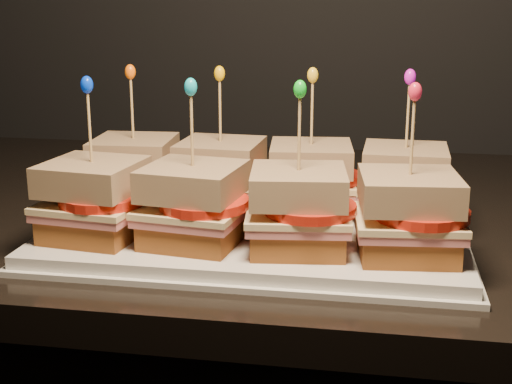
# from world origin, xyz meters

# --- Properties ---
(granite_slab) EXTENTS (2.62, 0.70, 0.04)m
(granite_slab) POSITION_xyz_m (-0.76, 1.66, 0.85)
(granite_slab) COLOR black
(granite_slab) RESTS_ON cabinet
(platter) EXTENTS (0.43, 0.26, 0.02)m
(platter) POSITION_xyz_m (-0.50, 1.50, 0.88)
(platter) COLOR white
(platter) RESTS_ON granite_slab
(platter_rim) EXTENTS (0.44, 0.28, 0.01)m
(platter_rim) POSITION_xyz_m (-0.50, 1.50, 0.87)
(platter_rim) COLOR white
(platter_rim) RESTS_ON granite_slab
(sandwich_0_bread_bot) EXTENTS (0.09, 0.09, 0.02)m
(sandwich_0_bread_bot) POSITION_xyz_m (-0.65, 1.56, 0.90)
(sandwich_0_bread_bot) COLOR #613513
(sandwich_0_bread_bot) RESTS_ON platter
(sandwich_0_ham) EXTENTS (0.10, 0.10, 0.01)m
(sandwich_0_ham) POSITION_xyz_m (-0.65, 1.56, 0.91)
(sandwich_0_ham) COLOR #CA5C5F
(sandwich_0_ham) RESTS_ON sandwich_0_bread_bot
(sandwich_0_cheese) EXTENTS (0.10, 0.10, 0.01)m
(sandwich_0_cheese) POSITION_xyz_m (-0.65, 1.56, 0.92)
(sandwich_0_cheese) COLOR beige
(sandwich_0_cheese) RESTS_ON sandwich_0_ham
(sandwich_0_tomato) EXTENTS (0.09, 0.09, 0.01)m
(sandwich_0_tomato) POSITION_xyz_m (-0.64, 1.56, 0.93)
(sandwich_0_tomato) COLOR red
(sandwich_0_tomato) RESTS_ON sandwich_0_cheese
(sandwich_0_bread_top) EXTENTS (0.09, 0.09, 0.03)m
(sandwich_0_bread_top) POSITION_xyz_m (-0.65, 1.56, 0.95)
(sandwich_0_bread_top) COLOR #5B2F0E
(sandwich_0_bread_top) RESTS_ON sandwich_0_tomato
(sandwich_0_pick) EXTENTS (0.00, 0.00, 0.09)m
(sandwich_0_pick) POSITION_xyz_m (-0.65, 1.56, 0.99)
(sandwich_0_pick) COLOR tan
(sandwich_0_pick) RESTS_ON sandwich_0_bread_top
(sandwich_0_frill) EXTENTS (0.01, 0.01, 0.02)m
(sandwich_0_frill) POSITION_xyz_m (-0.65, 1.56, 1.04)
(sandwich_0_frill) COLOR #FE6108
(sandwich_0_frill) RESTS_ON sandwich_0_pick
(sandwich_1_bread_bot) EXTENTS (0.09, 0.09, 0.02)m
(sandwich_1_bread_bot) POSITION_xyz_m (-0.55, 1.56, 0.90)
(sandwich_1_bread_bot) COLOR #613513
(sandwich_1_bread_bot) RESTS_ON platter
(sandwich_1_ham) EXTENTS (0.10, 0.10, 0.01)m
(sandwich_1_ham) POSITION_xyz_m (-0.55, 1.56, 0.91)
(sandwich_1_ham) COLOR #CA5C5F
(sandwich_1_ham) RESTS_ON sandwich_1_bread_bot
(sandwich_1_cheese) EXTENTS (0.10, 0.10, 0.01)m
(sandwich_1_cheese) POSITION_xyz_m (-0.55, 1.56, 0.92)
(sandwich_1_cheese) COLOR beige
(sandwich_1_cheese) RESTS_ON sandwich_1_ham
(sandwich_1_tomato) EXTENTS (0.09, 0.09, 0.01)m
(sandwich_1_tomato) POSITION_xyz_m (-0.54, 1.56, 0.93)
(sandwich_1_tomato) COLOR red
(sandwich_1_tomato) RESTS_ON sandwich_1_cheese
(sandwich_1_bread_top) EXTENTS (0.09, 0.09, 0.03)m
(sandwich_1_bread_top) POSITION_xyz_m (-0.55, 1.56, 0.95)
(sandwich_1_bread_top) COLOR #5B2F0E
(sandwich_1_bread_top) RESTS_ON sandwich_1_tomato
(sandwich_1_pick) EXTENTS (0.00, 0.00, 0.09)m
(sandwich_1_pick) POSITION_xyz_m (-0.55, 1.56, 0.99)
(sandwich_1_pick) COLOR tan
(sandwich_1_pick) RESTS_ON sandwich_1_bread_top
(sandwich_1_frill) EXTENTS (0.01, 0.01, 0.02)m
(sandwich_1_frill) POSITION_xyz_m (-0.55, 1.56, 1.04)
(sandwich_1_frill) COLOR #F4B208
(sandwich_1_frill) RESTS_ON sandwich_1_pick
(sandwich_2_bread_bot) EXTENTS (0.09, 0.09, 0.02)m
(sandwich_2_bread_bot) POSITION_xyz_m (-0.45, 1.56, 0.90)
(sandwich_2_bread_bot) COLOR #613513
(sandwich_2_bread_bot) RESTS_ON platter
(sandwich_2_ham) EXTENTS (0.10, 0.10, 0.01)m
(sandwich_2_ham) POSITION_xyz_m (-0.45, 1.56, 0.91)
(sandwich_2_ham) COLOR #CA5C5F
(sandwich_2_ham) RESTS_ON sandwich_2_bread_bot
(sandwich_2_cheese) EXTENTS (0.11, 0.10, 0.01)m
(sandwich_2_cheese) POSITION_xyz_m (-0.45, 1.56, 0.92)
(sandwich_2_cheese) COLOR beige
(sandwich_2_cheese) RESTS_ON sandwich_2_ham
(sandwich_2_tomato) EXTENTS (0.09, 0.09, 0.01)m
(sandwich_2_tomato) POSITION_xyz_m (-0.44, 1.56, 0.93)
(sandwich_2_tomato) COLOR red
(sandwich_2_tomato) RESTS_ON sandwich_2_cheese
(sandwich_2_bread_top) EXTENTS (0.10, 0.10, 0.03)m
(sandwich_2_bread_top) POSITION_xyz_m (-0.45, 1.56, 0.95)
(sandwich_2_bread_top) COLOR #5B2F0E
(sandwich_2_bread_top) RESTS_ON sandwich_2_tomato
(sandwich_2_pick) EXTENTS (0.00, 0.00, 0.09)m
(sandwich_2_pick) POSITION_xyz_m (-0.45, 1.56, 0.99)
(sandwich_2_pick) COLOR tan
(sandwich_2_pick) RESTS_ON sandwich_2_bread_top
(sandwich_2_frill) EXTENTS (0.01, 0.01, 0.02)m
(sandwich_2_frill) POSITION_xyz_m (-0.45, 1.56, 1.04)
(sandwich_2_frill) COLOR yellow
(sandwich_2_frill) RESTS_ON sandwich_2_pick
(sandwich_3_bread_bot) EXTENTS (0.09, 0.09, 0.02)m
(sandwich_3_bread_bot) POSITION_xyz_m (-0.35, 1.56, 0.90)
(sandwich_3_bread_bot) COLOR #613513
(sandwich_3_bread_bot) RESTS_ON platter
(sandwich_3_ham) EXTENTS (0.10, 0.09, 0.01)m
(sandwich_3_ham) POSITION_xyz_m (-0.35, 1.56, 0.91)
(sandwich_3_ham) COLOR #CA5C5F
(sandwich_3_ham) RESTS_ON sandwich_3_bread_bot
(sandwich_3_cheese) EXTENTS (0.10, 0.10, 0.01)m
(sandwich_3_cheese) POSITION_xyz_m (-0.35, 1.56, 0.92)
(sandwich_3_cheese) COLOR beige
(sandwich_3_cheese) RESTS_ON sandwich_3_ham
(sandwich_3_tomato) EXTENTS (0.09, 0.09, 0.01)m
(sandwich_3_tomato) POSITION_xyz_m (-0.33, 1.56, 0.93)
(sandwich_3_tomato) COLOR red
(sandwich_3_tomato) RESTS_ON sandwich_3_cheese
(sandwich_3_bread_top) EXTENTS (0.09, 0.09, 0.03)m
(sandwich_3_bread_top) POSITION_xyz_m (-0.35, 1.56, 0.95)
(sandwich_3_bread_top) COLOR #5B2F0E
(sandwich_3_bread_top) RESTS_ON sandwich_3_tomato
(sandwich_3_pick) EXTENTS (0.00, 0.00, 0.09)m
(sandwich_3_pick) POSITION_xyz_m (-0.35, 1.56, 0.99)
(sandwich_3_pick) COLOR tan
(sandwich_3_pick) RESTS_ON sandwich_3_bread_top
(sandwich_3_frill) EXTENTS (0.01, 0.01, 0.02)m
(sandwich_3_frill) POSITION_xyz_m (-0.35, 1.56, 1.04)
(sandwich_3_frill) COLOR #D816D3
(sandwich_3_frill) RESTS_ON sandwich_3_pick
(sandwich_4_bread_bot) EXTENTS (0.10, 0.10, 0.02)m
(sandwich_4_bread_bot) POSITION_xyz_m (-0.65, 1.44, 0.90)
(sandwich_4_bread_bot) COLOR #613513
(sandwich_4_bread_bot) RESTS_ON platter
(sandwich_4_ham) EXTENTS (0.11, 0.10, 0.01)m
(sandwich_4_ham) POSITION_xyz_m (-0.65, 1.44, 0.91)
(sandwich_4_ham) COLOR #CA5C5F
(sandwich_4_ham) RESTS_ON sandwich_4_bread_bot
(sandwich_4_cheese) EXTENTS (0.11, 0.10, 0.01)m
(sandwich_4_cheese) POSITION_xyz_m (-0.65, 1.44, 0.92)
(sandwich_4_cheese) COLOR beige
(sandwich_4_cheese) RESTS_ON sandwich_4_ham
(sandwich_4_tomato) EXTENTS (0.09, 0.09, 0.01)m
(sandwich_4_tomato) POSITION_xyz_m (-0.64, 1.44, 0.93)
(sandwich_4_tomato) COLOR red
(sandwich_4_tomato) RESTS_ON sandwich_4_cheese
(sandwich_4_bread_top) EXTENTS (0.10, 0.10, 0.03)m
(sandwich_4_bread_top) POSITION_xyz_m (-0.65, 1.44, 0.95)
(sandwich_4_bread_top) COLOR #5B2F0E
(sandwich_4_bread_top) RESTS_ON sandwich_4_tomato
(sandwich_4_pick) EXTENTS (0.00, 0.00, 0.09)m
(sandwich_4_pick) POSITION_xyz_m (-0.65, 1.44, 0.99)
(sandwich_4_pick) COLOR tan
(sandwich_4_pick) RESTS_ON sandwich_4_bread_top
(sandwich_4_frill) EXTENTS (0.01, 0.01, 0.02)m
(sandwich_4_frill) POSITION_xyz_m (-0.65, 1.44, 1.04)
(sandwich_4_frill) COLOR #0734DF
(sandwich_4_frill) RESTS_ON sandwich_4_pick
(sandwich_5_bread_bot) EXTENTS (0.10, 0.10, 0.02)m
(sandwich_5_bread_bot) POSITION_xyz_m (-0.55, 1.44, 0.90)
(sandwich_5_bread_bot) COLOR #613513
(sandwich_5_bread_bot) RESTS_ON platter
(sandwich_5_ham) EXTENTS (0.11, 0.10, 0.01)m
(sandwich_5_ham) POSITION_xyz_m (-0.55, 1.44, 0.91)
(sandwich_5_ham) COLOR #CA5C5F
(sandwich_5_ham) RESTS_ON sandwich_5_bread_bot
(sandwich_5_cheese) EXTENTS (0.11, 0.11, 0.01)m
(sandwich_5_cheese) POSITION_xyz_m (-0.55, 1.44, 0.92)
(sandwich_5_cheese) COLOR beige
(sandwich_5_cheese) RESTS_ON sandwich_5_ham
(sandwich_5_tomato) EXTENTS (0.09, 0.09, 0.01)m
(sandwich_5_tomato) POSITION_xyz_m (-0.54, 1.44, 0.93)
(sandwich_5_tomato) COLOR red
(sandwich_5_tomato) RESTS_ON sandwich_5_cheese
(sandwich_5_bread_top) EXTENTS (0.10, 0.10, 0.03)m
(sandwich_5_bread_top) POSITION_xyz_m (-0.55, 1.44, 0.95)
(sandwich_5_bread_top) COLOR #5B2F0E
(sandwich_5_bread_top) RESTS_ON sandwich_5_tomato
(sandwich_5_pick) EXTENTS (0.00, 0.00, 0.09)m
(sandwich_5_pick) POSITION_xyz_m (-0.55, 1.44, 0.99)
(sandwich_5_pick) COLOR tan
(sandwich_5_pick) RESTS_ON sandwich_5_bread_top
(sandwich_5_frill) EXTENTS (0.01, 0.01, 0.02)m
(sandwich_5_frill) POSITION_xyz_m (-0.55, 1.44, 1.04)
(sandwich_5_frill) COLOR #15AABC
(sandwich_5_frill) RESTS_ON sandwich_5_pick
(sandwich_6_bread_bot) EXTENTS (0.10, 0.10, 0.02)m
(sandwich_6_bread_bot) POSITION_xyz_m (-0.45, 1.44, 0.90)
(sandwich_6_bread_bot) COLOR #613513
(sandwich_6_bread_bot) RESTS_ON platter
(sandwich_6_ham) EXTENTS (0.11, 0.10, 0.01)m
(sandwich_6_ham) POSITION_xyz_m (-0.45, 1.44, 0.91)
(sandwich_6_ham) COLOR #CA5C5F
(sandwich_6_ham) RESTS_ON sandwich_6_bread_bot
(sandwich_6_cheese) EXTENTS (0.11, 0.10, 0.01)m
(sandwich_6_cheese) POSITION_xyz_m (-0.45, 1.44, 0.92)
(sandwich_6_cheese) COLOR beige
(sandwich_6_cheese) RESTS_ON sandwich_6_ham
(sandwich_6_tomato) EXTENTS (0.09, 0.09, 0.01)m
(sandwich_6_tomato) POSITION_xyz_m (-0.44, 1.44, 0.93)
(sandwich_6_tomato) COLOR red
(sandwich_6_tomato) RESTS_ON sandwich_6_cheese
(sandwich_6_bread_top) EXTENTS (0.10, 0.10, 0.03)m
(sandwich_6_bread_top) POSITION_xyz_m (-0.45, 1.44, 0.95)
(sandwich_6_bread_top) COLOR #5B2F0E
(sandwich_6_bread_top) RESTS_ON sandwich_6_tomato
(sandwich_6_pick) EXTENTS (0.00, 0.00, 0.09)m
(sandwich_6_pick) POSITION_xyz_m (-0.45, 1.44, 0.99)
(sandwich_6_pick) COLOR tan
(sandwich_6_pick) RESTS_ON sandwich_6_bread_top
(sandwich_6_frill) EXTENTS (0.01, 0.01, 0.02)m
(sandwich_6_frill) POSITION_xyz_m (-0.45, 1.44, 1.04)
(sandwich_6_frill) COLOR green
(sandwich_6_frill) RESTS_ON sandwich_6_pick
(sandwich_7_bread_bot) EXTENTS (0.09, 0.09, 0.02)m
(sandwich_7_bread_bot) POSITION_xyz_m (-0.35, 1.44, 0.90)
(sandwich_7_bread_bot) COLOR #613513
(sandwich_7_bread_bot) RESTS_ON platter
(sandwich_7_ham) EXTENTS (0.10, 0.10, 0.01)m
(sandwich_7_ham) POSITION_xyz_m (-0.35, 1.44, 0.91)
(sandwich_7_ham) COLOR #CA5C5F
(sandwich_7_ham) RESTS_ON sandwich_7_bread_bot
(sandwich_7_cheese) EXTENTS (0.11, 0.10, 0.01)m
(sandwich_7_cheese) POSITION_xyz_m (-0.35, 1.44, 0.92)
(sandwich_7_cheese) COLOR beige
(sandwich_7_cheese) RESTS_ON sandwich_7_ham
(sandwich_7_tomato) EXTENTS (0.09, 0.09, 0.01)m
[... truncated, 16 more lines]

